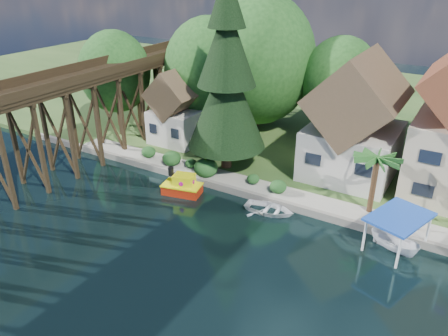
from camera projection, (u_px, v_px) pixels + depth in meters
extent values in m
plane|color=black|center=(184.00, 242.00, 31.00)|extent=(140.00, 140.00, 0.00)
cube|color=#26461C|center=(335.00, 111.00, 57.22)|extent=(140.00, 52.00, 0.50)
cube|color=slate|center=(282.00, 204.00, 35.20)|extent=(60.00, 0.40, 0.62)
cube|color=gray|center=(312.00, 201.00, 35.19)|extent=(50.00, 2.60, 0.06)
cube|color=black|center=(27.00, 146.00, 36.70)|extent=(4.00, 0.36, 8.00)
cube|color=black|center=(58.00, 134.00, 39.18)|extent=(4.00, 0.36, 8.00)
cube|color=black|center=(85.00, 124.00, 41.66)|extent=(4.00, 0.36, 8.00)
cube|color=black|center=(109.00, 115.00, 44.14)|extent=(4.00, 0.36, 8.00)
cube|color=black|center=(131.00, 106.00, 46.62)|extent=(4.00, 0.36, 8.00)
cube|color=black|center=(150.00, 99.00, 49.09)|extent=(4.00, 0.36, 8.00)
cube|color=black|center=(167.00, 92.00, 51.57)|extent=(4.00, 0.36, 8.00)
cube|color=black|center=(183.00, 86.00, 54.05)|extent=(4.00, 0.36, 8.00)
cube|color=black|center=(198.00, 81.00, 56.53)|extent=(4.00, 0.36, 8.00)
cube|color=black|center=(63.00, 80.00, 40.42)|extent=(0.35, 44.00, 0.35)
cube|color=black|center=(90.00, 85.00, 38.80)|extent=(0.35, 44.00, 0.35)
cube|color=black|center=(75.00, 80.00, 39.48)|extent=(4.00, 44.00, 0.30)
cube|color=black|center=(59.00, 71.00, 40.17)|extent=(0.12, 44.00, 0.80)
cube|color=black|center=(90.00, 76.00, 38.32)|extent=(0.12, 44.00, 0.80)
cube|color=beige|center=(351.00, 151.00, 38.96)|extent=(7.50, 8.00, 4.50)
cube|color=#4F3D2A|center=(359.00, 97.00, 36.83)|extent=(7.64, 8.64, 7.64)
cube|color=black|center=(313.00, 159.00, 36.71)|extent=(1.35, 0.08, 1.00)
cube|color=black|center=(363.00, 170.00, 34.76)|extent=(1.35, 0.08, 1.00)
cube|color=black|center=(427.00, 169.00, 32.38)|extent=(1.53, 0.08, 1.00)
cube|color=beige|center=(179.00, 125.00, 46.36)|extent=(5.00, 5.00, 3.50)
cube|color=#4F3D2A|center=(177.00, 93.00, 44.84)|extent=(5.09, 5.40, 5.09)
cube|color=black|center=(153.00, 129.00, 44.97)|extent=(0.90, 0.08, 1.00)
cube|color=black|center=(175.00, 134.00, 43.67)|extent=(0.90, 0.08, 1.00)
cylinder|color=#382314|center=(209.00, 111.00, 49.17)|extent=(0.50, 0.50, 4.50)
ellipsoid|color=#1B4518|center=(209.00, 69.00, 47.13)|extent=(4.40, 4.40, 5.06)
cylinder|color=#382314|center=(257.00, 105.00, 50.31)|extent=(0.50, 0.50, 4.95)
ellipsoid|color=#1B4518|center=(259.00, 60.00, 48.07)|extent=(5.00, 5.00, 5.75)
cylinder|color=#382314|center=(336.00, 120.00, 47.10)|extent=(0.50, 0.50, 4.05)
ellipsoid|color=#1B4518|center=(340.00, 81.00, 45.27)|extent=(4.00, 4.00, 4.60)
cylinder|color=#382314|center=(119.00, 108.00, 50.81)|extent=(0.50, 0.50, 4.05)
ellipsoid|color=#1B4518|center=(115.00, 72.00, 48.97)|extent=(4.00, 4.00, 4.60)
ellipsoid|color=#19451B|center=(172.00, 157.00, 41.29)|extent=(1.98, 1.98, 1.53)
ellipsoid|color=#19451B|center=(191.00, 162.00, 40.67)|extent=(1.54, 1.54, 1.19)
ellipsoid|color=#19451B|center=(206.00, 166.00, 39.24)|extent=(2.20, 2.20, 1.70)
ellipsoid|color=#19451B|center=(148.00, 151.00, 42.88)|extent=(1.76, 1.76, 1.36)
ellipsoid|color=#19451B|center=(253.00, 178.00, 37.73)|extent=(1.54, 1.54, 1.19)
ellipsoid|color=#19451B|center=(278.00, 185.00, 36.30)|extent=(1.76, 1.76, 1.36)
cylinder|color=#382314|center=(226.00, 151.00, 40.55)|extent=(0.97, 0.97, 3.22)
cone|color=black|center=(227.00, 100.00, 38.48)|extent=(7.09, 7.09, 8.59)
cone|color=black|center=(227.00, 44.00, 36.40)|extent=(5.15, 5.15, 6.98)
cylinder|color=#382314|center=(373.00, 187.00, 32.90)|extent=(0.43, 0.43, 4.27)
ellipsoid|color=#1A4E1B|center=(378.00, 159.00, 31.90)|extent=(4.57, 4.57, 0.97)
cube|color=#A8200B|center=(182.00, 190.00, 37.32)|extent=(3.50, 2.37, 0.85)
cube|color=#F1F00C|center=(182.00, 185.00, 37.13)|extent=(3.63, 2.50, 0.11)
cube|color=#F1F00C|center=(184.00, 181.00, 36.87)|extent=(1.95, 1.63, 1.07)
cylinder|color=black|center=(171.00, 171.00, 36.90)|extent=(0.47, 0.47, 0.75)
cylinder|color=#B50D89|center=(181.00, 184.00, 36.31)|extent=(0.39, 0.17, 0.38)
cylinder|color=#B50D89|center=(187.00, 177.00, 37.44)|extent=(0.39, 0.17, 0.38)
cylinder|color=#B50D89|center=(193.00, 182.00, 36.63)|extent=(0.17, 0.39, 0.38)
imported|color=white|center=(269.00, 208.00, 34.48)|extent=(4.22, 3.19, 0.83)
imported|color=white|center=(395.00, 243.00, 29.77)|extent=(3.79, 2.38, 1.37)
cube|color=#1B48B2|center=(400.00, 217.00, 28.89)|extent=(4.25, 5.13, 0.17)
cylinder|color=white|center=(399.00, 252.00, 27.44)|extent=(0.17, 0.17, 2.48)
cylinder|color=white|center=(428.00, 230.00, 29.71)|extent=(0.17, 0.17, 2.48)
cylinder|color=white|center=(364.00, 235.00, 29.13)|extent=(0.17, 0.17, 2.48)
cylinder|color=white|center=(395.00, 215.00, 31.40)|extent=(0.17, 0.17, 2.48)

